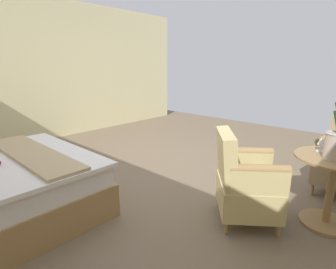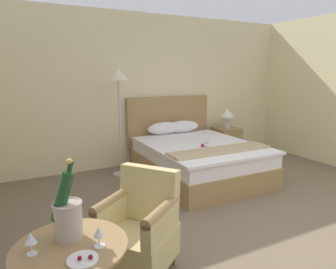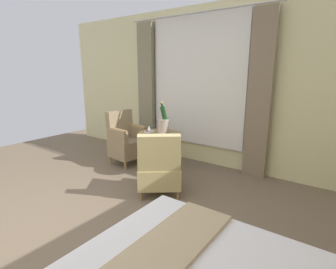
% 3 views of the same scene
% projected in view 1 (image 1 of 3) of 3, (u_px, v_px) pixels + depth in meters
% --- Properties ---
extents(ground_plane, '(8.08, 8.08, 0.00)m').
position_uv_depth(ground_plane, '(160.00, 173.00, 3.74)').
color(ground_plane, '#73614C').
extents(wall_far_side, '(0.12, 6.70, 2.78)m').
position_uv_depth(wall_far_side, '(54.00, 70.00, 5.35)').
color(wall_far_side, beige).
rests_on(wall_far_side, ground).
extents(side_table_round, '(0.70, 0.70, 0.69)m').
position_uv_depth(side_table_round, '(331.00, 186.00, 2.44)').
color(side_table_round, '#9E7B4D').
rests_on(side_table_round, ground).
extents(champagne_bucket, '(0.20, 0.19, 0.52)m').
position_uv_depth(champagne_bucket, '(336.00, 142.00, 2.27)').
color(champagne_bucket, '#B9A99F').
rests_on(champagne_bucket, side_table_round).
extents(wine_glass_near_edge, '(0.07, 0.07, 0.14)m').
position_uv_depth(wine_glass_near_edge, '(321.00, 142.00, 2.51)').
color(wine_glass_near_edge, white).
rests_on(wine_glass_near_edge, side_table_round).
extents(snack_plate, '(0.18, 0.18, 0.04)m').
position_uv_depth(snack_plate, '(336.00, 151.00, 2.53)').
color(snack_plate, white).
rests_on(snack_plate, side_table_round).
extents(armchair_by_window, '(0.80, 0.80, 0.90)m').
position_uv_depth(armchair_by_window, '(244.00, 182.00, 2.51)').
color(armchair_by_window, '#9E7B4D').
rests_on(armchair_by_window, ground).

